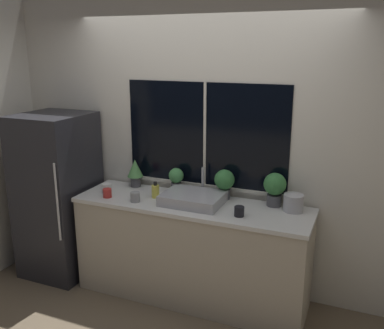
{
  "coord_description": "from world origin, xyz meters",
  "views": [
    {
      "loc": [
        1.36,
        -2.94,
        2.22
      ],
      "look_at": [
        0.01,
        0.29,
        1.26
      ],
      "focal_mm": 40.0,
      "sensor_mm": 36.0,
      "label": 1
    }
  ],
  "objects_px": {
    "potted_plant_far_right": "(275,187)",
    "mug_black": "(239,211)",
    "refrigerator": "(58,195)",
    "potted_plant_far_left": "(135,171)",
    "kettle": "(293,202)",
    "soap_bottle": "(155,191)",
    "potted_plant_center_right": "(224,182)",
    "mug_white": "(107,188)",
    "potted_plant_center_left": "(176,178)",
    "sink": "(193,198)",
    "mug_grey": "(135,197)",
    "mug_red": "(107,193)"
  },
  "relations": [
    {
      "from": "potted_plant_far_right",
      "to": "mug_black",
      "type": "height_order",
      "value": "potted_plant_far_right"
    },
    {
      "from": "refrigerator",
      "to": "mug_black",
      "type": "relative_size",
      "value": 19.87
    },
    {
      "from": "potted_plant_far_left",
      "to": "kettle",
      "type": "distance_m",
      "value": 1.53
    },
    {
      "from": "potted_plant_far_left",
      "to": "soap_bottle",
      "type": "height_order",
      "value": "potted_plant_far_left"
    },
    {
      "from": "refrigerator",
      "to": "kettle",
      "type": "xyz_separation_m",
      "value": [
        2.26,
        0.21,
        0.18
      ]
    },
    {
      "from": "potted_plant_center_right",
      "to": "mug_white",
      "type": "height_order",
      "value": "potted_plant_center_right"
    },
    {
      "from": "refrigerator",
      "to": "potted_plant_center_left",
      "type": "relative_size",
      "value": 6.96
    },
    {
      "from": "refrigerator",
      "to": "sink",
      "type": "xyz_separation_m",
      "value": [
        1.43,
        0.05,
        0.15
      ]
    },
    {
      "from": "refrigerator",
      "to": "mug_grey",
      "type": "distance_m",
      "value": 0.96
    },
    {
      "from": "refrigerator",
      "to": "potted_plant_far_right",
      "type": "relative_size",
      "value": 5.56
    },
    {
      "from": "potted_plant_far_left",
      "to": "mug_red",
      "type": "distance_m",
      "value": 0.4
    },
    {
      "from": "potted_plant_far_left",
      "to": "mug_grey",
      "type": "relative_size",
      "value": 3.1
    },
    {
      "from": "soap_bottle",
      "to": "mug_black",
      "type": "distance_m",
      "value": 0.84
    },
    {
      "from": "refrigerator",
      "to": "potted_plant_center_left",
      "type": "height_order",
      "value": "refrigerator"
    },
    {
      "from": "potted_plant_far_right",
      "to": "kettle",
      "type": "relative_size",
      "value": 1.75
    },
    {
      "from": "mug_black",
      "to": "mug_white",
      "type": "bearing_deg",
      "value": 176.68
    },
    {
      "from": "soap_bottle",
      "to": "mug_red",
      "type": "distance_m",
      "value": 0.44
    },
    {
      "from": "potted_plant_center_right",
      "to": "potted_plant_far_right",
      "type": "height_order",
      "value": "potted_plant_far_right"
    },
    {
      "from": "potted_plant_center_left",
      "to": "potted_plant_far_right",
      "type": "xyz_separation_m",
      "value": [
        0.92,
        0.0,
        0.03
      ]
    },
    {
      "from": "mug_grey",
      "to": "mug_red",
      "type": "distance_m",
      "value": 0.29
    },
    {
      "from": "potted_plant_center_left",
      "to": "kettle",
      "type": "relative_size",
      "value": 1.4
    },
    {
      "from": "potted_plant_center_left",
      "to": "mug_red",
      "type": "height_order",
      "value": "potted_plant_center_left"
    },
    {
      "from": "soap_bottle",
      "to": "kettle",
      "type": "height_order",
      "value": "kettle"
    },
    {
      "from": "mug_black",
      "to": "mug_grey",
      "type": "height_order",
      "value": "mug_grey"
    },
    {
      "from": "mug_black",
      "to": "mug_grey",
      "type": "relative_size",
      "value": 0.93
    },
    {
      "from": "refrigerator",
      "to": "potted_plant_far_left",
      "type": "bearing_deg",
      "value": 20.05
    },
    {
      "from": "sink",
      "to": "potted_plant_center_left",
      "type": "relative_size",
      "value": 2.21
    },
    {
      "from": "kettle",
      "to": "soap_bottle",
      "type": "bearing_deg",
      "value": -172.92
    },
    {
      "from": "mug_grey",
      "to": "mug_red",
      "type": "height_order",
      "value": "mug_grey"
    },
    {
      "from": "potted_plant_center_right",
      "to": "mug_red",
      "type": "height_order",
      "value": "potted_plant_center_right"
    },
    {
      "from": "potted_plant_far_left",
      "to": "potted_plant_far_right",
      "type": "height_order",
      "value": "potted_plant_far_right"
    },
    {
      "from": "refrigerator",
      "to": "potted_plant_far_right",
      "type": "height_order",
      "value": "refrigerator"
    },
    {
      "from": "soap_bottle",
      "to": "mug_red",
      "type": "xyz_separation_m",
      "value": [
        -0.4,
        -0.16,
        -0.02
      ]
    },
    {
      "from": "refrigerator",
      "to": "potted_plant_far_left",
      "type": "distance_m",
      "value": 0.82
    },
    {
      "from": "refrigerator",
      "to": "potted_plant_far_left",
      "type": "relative_size",
      "value": 5.99
    },
    {
      "from": "mug_white",
      "to": "mug_black",
      "type": "xyz_separation_m",
      "value": [
        1.31,
        -0.08,
        -0.0
      ]
    },
    {
      "from": "mug_white",
      "to": "mug_grey",
      "type": "bearing_deg",
      "value": -16.43
    },
    {
      "from": "sink",
      "to": "potted_plant_far_left",
      "type": "xyz_separation_m",
      "value": [
        -0.7,
        0.21,
        0.11
      ]
    },
    {
      "from": "soap_bottle",
      "to": "mug_red",
      "type": "height_order",
      "value": "soap_bottle"
    },
    {
      "from": "refrigerator",
      "to": "sink",
      "type": "height_order",
      "value": "refrigerator"
    },
    {
      "from": "potted_plant_center_right",
      "to": "soap_bottle",
      "type": "relative_size",
      "value": 1.82
    },
    {
      "from": "refrigerator",
      "to": "sink",
      "type": "bearing_deg",
      "value": 2.19
    },
    {
      "from": "potted_plant_center_left",
      "to": "potted_plant_far_right",
      "type": "distance_m",
      "value": 0.92
    },
    {
      "from": "soap_bottle",
      "to": "mug_grey",
      "type": "bearing_deg",
      "value": -124.21
    },
    {
      "from": "mug_black",
      "to": "mug_grey",
      "type": "xyz_separation_m",
      "value": [
        -0.94,
        -0.03,
        0.0
      ]
    },
    {
      "from": "potted_plant_center_left",
      "to": "mug_grey",
      "type": "xyz_separation_m",
      "value": [
        -0.22,
        -0.38,
        -0.09
      ]
    },
    {
      "from": "potted_plant_far_left",
      "to": "mug_black",
      "type": "bearing_deg",
      "value": -16.58
    },
    {
      "from": "potted_plant_far_left",
      "to": "kettle",
      "type": "xyz_separation_m",
      "value": [
        1.53,
        -0.06,
        -0.08
      ]
    },
    {
      "from": "potted_plant_center_right",
      "to": "kettle",
      "type": "height_order",
      "value": "potted_plant_center_right"
    },
    {
      "from": "mug_white",
      "to": "mug_grey",
      "type": "height_order",
      "value": "mug_grey"
    }
  ]
}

